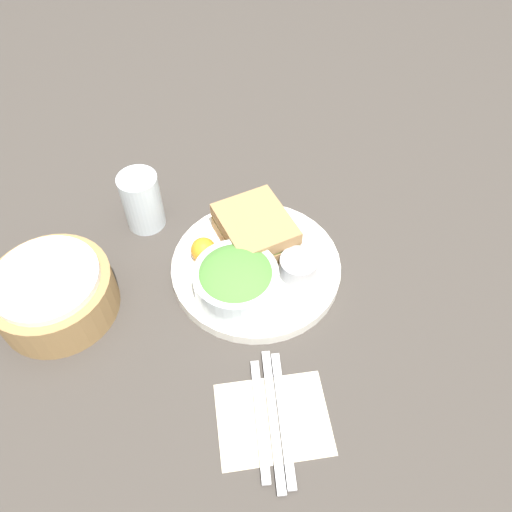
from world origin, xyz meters
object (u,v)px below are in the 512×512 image
salad_bowl (236,279)px  knife (273,417)px  fork (286,416)px  spoon (260,419)px  dressing_cup (298,267)px  drink_glass (142,201)px  plate (256,267)px  sandwich (255,230)px  bread_basket (53,293)px

salad_bowl → knife: 0.21m
fork → spoon: same height
salad_bowl → dressing_cup: 0.11m
salad_bowl → drink_glass: size_ratio=1.22×
fork → knife: bearing=-90.0°
plate → spoon: plate is taller
sandwich → drink_glass: drink_glass is taller
plate → salad_bowl: (-0.05, 0.04, 0.04)m
salad_bowl → fork: 0.22m
spoon → salad_bowl: bearing=-174.9°
knife → bread_basket: bearing=-123.8°
dressing_cup → bread_basket: 0.39m
plate → drink_glass: size_ratio=2.59×
knife → spoon: same height
plate → spoon: size_ratio=1.65×
salad_bowl → bread_basket: bearing=85.4°
plate → spoon: bearing=173.0°
fork → sandwich: bearing=-177.2°
knife → drink_glass: bearing=-153.9°
knife → sandwich: bearing=179.4°
sandwich → fork: (-0.31, 0.00, -0.04)m
salad_bowl → fork: size_ratio=0.70×
drink_glass → knife: (-0.40, -0.17, -0.05)m
salad_bowl → spoon: bearing=-178.0°
sandwich → bread_basket: 0.34m
sandwich → fork: bearing=179.7°
knife → spoon: 0.02m
bread_basket → knife: size_ratio=0.94×
dressing_cup → drink_glass: size_ratio=0.56×
sandwich → spoon: size_ratio=0.90×
sandwich → knife: 0.31m
plate → dressing_cup: (-0.03, -0.06, 0.03)m
dressing_cup → knife: 0.24m
drink_glass → fork: (-0.40, -0.19, -0.05)m
bread_basket → fork: bread_basket is taller
knife → dressing_cup: bearing=164.0°
salad_bowl → dressing_cup: salad_bowl is taller
plate → fork: 0.26m
dressing_cup → fork: dressing_cup is taller
plate → sandwich: sandwich is taller
fork → drink_glass: bearing=-151.8°
plate → bread_basket: bearing=94.8°
dressing_cup → spoon: size_ratio=0.36×
plate → bread_basket: (-0.03, 0.32, 0.03)m
dressing_cup → fork: 0.24m
drink_glass → dressing_cup: bearing=-124.3°
drink_glass → spoon: bearing=-159.2°
sandwich → fork: size_ratio=0.81×
plate → dressing_cup: dressing_cup is taller
sandwich → spoon: (-0.31, 0.04, -0.04)m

